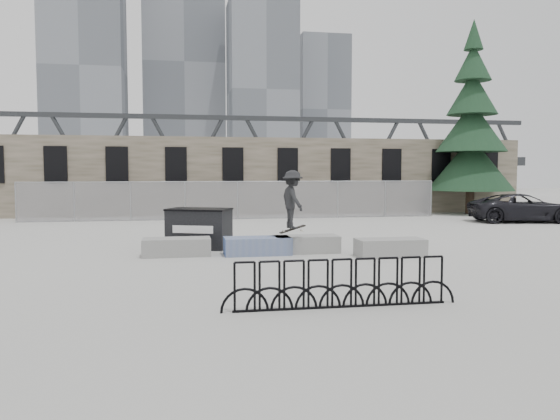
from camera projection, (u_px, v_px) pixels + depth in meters
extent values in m
plane|color=#B2B2AD|center=(279.00, 254.00, 16.69)|extent=(120.00, 120.00, 0.00)
cube|color=#635A49|center=(231.00, 176.00, 32.48)|extent=(36.00, 2.50, 4.50)
cube|color=black|center=(56.00, 165.00, 29.48)|extent=(1.20, 0.12, 2.00)
cube|color=black|center=(117.00, 165.00, 30.05)|extent=(1.20, 0.12, 2.00)
cube|color=black|center=(176.00, 165.00, 30.62)|extent=(1.20, 0.12, 2.00)
cube|color=black|center=(233.00, 165.00, 31.19)|extent=(1.20, 0.12, 2.00)
cube|color=black|center=(288.00, 165.00, 31.76)|extent=(1.20, 0.12, 2.00)
cube|color=black|center=(341.00, 165.00, 32.33)|extent=(1.20, 0.12, 2.00)
cube|color=black|center=(392.00, 165.00, 32.90)|extent=(1.20, 0.12, 2.00)
cube|color=black|center=(441.00, 165.00, 33.48)|extent=(1.20, 0.12, 2.00)
cube|color=black|center=(489.00, 166.00, 34.05)|extent=(1.20, 0.12, 2.00)
cylinder|color=gray|center=(16.00, 202.00, 26.93)|extent=(0.06, 0.06, 2.00)
cylinder|color=gray|center=(74.00, 202.00, 27.42)|extent=(0.06, 0.06, 2.00)
cylinder|color=gray|center=(130.00, 201.00, 27.91)|extent=(0.06, 0.06, 2.00)
cylinder|color=gray|center=(185.00, 201.00, 28.40)|extent=(0.06, 0.06, 2.00)
cylinder|color=gray|center=(238.00, 200.00, 28.89)|extent=(0.06, 0.06, 2.00)
cylinder|color=gray|center=(288.00, 200.00, 29.38)|extent=(0.06, 0.06, 2.00)
cylinder|color=gray|center=(338.00, 199.00, 29.87)|extent=(0.06, 0.06, 2.00)
cylinder|color=gray|center=(385.00, 199.00, 30.36)|extent=(0.06, 0.06, 2.00)
cylinder|color=gray|center=(431.00, 199.00, 30.85)|extent=(0.06, 0.06, 2.00)
cube|color=#99999E|center=(238.00, 200.00, 28.89)|extent=(22.00, 0.02, 2.00)
cylinder|color=gray|center=(237.00, 181.00, 28.82)|extent=(22.00, 0.04, 0.04)
cube|color=gray|center=(177.00, 247.00, 16.30)|extent=(2.00, 0.90, 0.53)
cube|color=#2D471E|center=(177.00, 240.00, 16.29)|extent=(1.76, 0.66, 0.10)
cube|color=#2F4A8F|center=(257.00, 246.00, 16.52)|extent=(2.00, 0.90, 0.53)
cube|color=#2D471E|center=(257.00, 239.00, 16.51)|extent=(1.76, 0.66, 0.10)
cube|color=gray|center=(306.00, 244.00, 16.95)|extent=(2.00, 0.90, 0.53)
cube|color=#2D471E|center=(306.00, 238.00, 16.93)|extent=(1.76, 0.66, 0.10)
cube|color=gray|center=(390.00, 248.00, 16.14)|extent=(2.00, 0.90, 0.53)
cube|color=#2D471E|center=(390.00, 241.00, 16.13)|extent=(1.76, 0.66, 0.10)
cube|color=black|center=(199.00, 229.00, 17.91)|extent=(2.23, 1.80, 1.26)
cube|color=black|center=(199.00, 209.00, 17.87)|extent=(2.30, 1.87, 0.06)
cube|color=white|center=(193.00, 229.00, 17.32)|extent=(1.27, 0.53, 0.24)
cube|color=black|center=(342.00, 307.00, 10.07)|extent=(4.05, 0.07, 0.04)
torus|color=black|center=(245.00, 287.00, 9.72)|extent=(0.89, 0.05, 0.89)
torus|color=black|center=(270.00, 286.00, 9.80)|extent=(0.89, 0.05, 0.89)
torus|color=black|center=(294.00, 285.00, 9.88)|extent=(0.89, 0.05, 0.89)
torus|color=black|center=(318.00, 284.00, 9.96)|extent=(0.89, 0.05, 0.89)
torus|color=black|center=(342.00, 284.00, 10.04)|extent=(0.89, 0.05, 0.89)
torus|color=black|center=(365.00, 283.00, 10.12)|extent=(0.89, 0.05, 0.89)
torus|color=black|center=(388.00, 282.00, 10.20)|extent=(0.89, 0.05, 0.89)
torus|color=black|center=(411.00, 281.00, 10.28)|extent=(0.89, 0.05, 0.89)
torus|color=black|center=(433.00, 280.00, 10.36)|extent=(0.89, 0.05, 0.89)
cylinder|color=#38281E|center=(470.00, 193.00, 32.75)|extent=(0.50, 0.50, 2.52)
cone|color=black|center=(471.00, 164.00, 32.63)|extent=(5.06, 5.06, 3.20)
cone|color=black|center=(472.00, 127.00, 32.48)|extent=(4.13, 4.13, 3.00)
cone|color=black|center=(472.00, 93.00, 32.34)|extent=(2.95, 2.95, 2.60)
cone|color=black|center=(473.00, 62.00, 32.21)|extent=(2.13, 2.13, 2.20)
cone|color=black|center=(474.00, 34.00, 32.10)|extent=(1.13, 1.13, 1.80)
cube|color=slate|center=(85.00, 71.00, 99.99)|extent=(14.00, 12.00, 42.00)
cube|color=slate|center=(184.00, 68.00, 112.81)|extent=(16.00, 14.00, 48.00)
cube|color=slate|center=(262.00, 94.00, 101.07)|extent=(12.00, 12.00, 34.00)
cube|color=slate|center=(321.00, 112.00, 113.53)|extent=(10.00, 10.00, 30.00)
cube|color=#2D3033|center=(280.00, 161.00, 72.18)|extent=(70.00, 3.00, 1.20)
cube|color=#2D3033|center=(280.00, 119.00, 71.79)|extent=(70.00, 0.60, 0.60)
cube|color=gray|center=(40.00, 176.00, 66.96)|extent=(2.00, 3.00, 4.00)
cube|color=gray|center=(487.00, 175.00, 77.67)|extent=(2.00, 3.00, 4.00)
imported|color=black|center=(523.00, 208.00, 27.26)|extent=(5.48, 3.33, 1.42)
imported|color=black|center=(293.00, 199.00, 16.29)|extent=(0.85, 1.23, 1.74)
cube|color=black|center=(293.00, 229.00, 16.35)|extent=(0.80, 0.31, 0.24)
cylinder|color=beige|center=(284.00, 231.00, 16.23)|extent=(0.06, 0.03, 0.06)
cylinder|color=beige|center=(283.00, 231.00, 16.37)|extent=(0.06, 0.03, 0.06)
cylinder|color=beige|center=(302.00, 231.00, 16.33)|extent=(0.06, 0.03, 0.06)
cylinder|color=beige|center=(301.00, 230.00, 16.47)|extent=(0.06, 0.03, 0.06)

